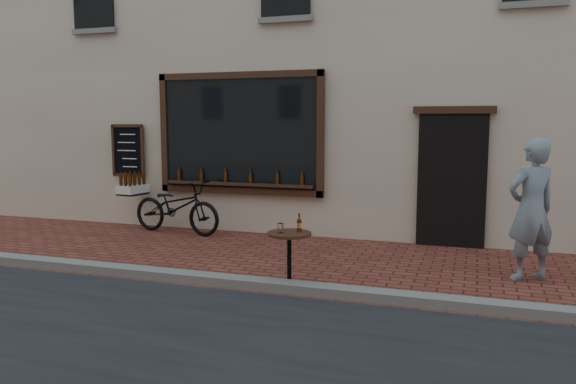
% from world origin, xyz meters
% --- Properties ---
extents(ground, '(90.00, 90.00, 0.00)m').
position_xyz_m(ground, '(0.00, 0.00, 0.00)').
color(ground, maroon).
rests_on(ground, ground).
extents(kerb, '(90.00, 0.25, 0.12)m').
position_xyz_m(kerb, '(0.00, 0.20, 0.06)').
color(kerb, slate).
rests_on(kerb, ground).
extents(cargo_bicycle, '(2.24, 0.92, 1.06)m').
position_xyz_m(cargo_bicycle, '(-3.02, 2.99, 0.51)').
color(cargo_bicycle, black).
rests_on(cargo_bicycle, ground).
extents(bistro_table, '(0.55, 0.55, 0.95)m').
position_xyz_m(bistro_table, '(0.11, 0.35, 0.51)').
color(bistro_table, black).
rests_on(bistro_table, ground).
extents(pedestrian, '(0.82, 0.74, 1.87)m').
position_xyz_m(pedestrian, '(2.97, 1.72, 0.93)').
color(pedestrian, gray).
rests_on(pedestrian, ground).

